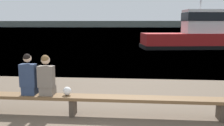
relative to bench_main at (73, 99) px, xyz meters
The scene contains 7 objects.
water_surface 124.25m from the bench_main, 89.76° to the left, with size 240.00×240.00×0.00m, color #386084.
far_shoreline 170.87m from the bench_main, 89.82° to the left, with size 600.00×12.00×4.15m, color #4C4C42.
bench_main is the anchor object (origin of this frame).
person_left 1.22m from the bench_main, behind, with size 0.38×0.36×1.03m.
person_right 0.84m from the bench_main, behind, with size 0.38×0.37×1.00m.
shopping_bag 0.24m from the bench_main, behind, with size 0.21×0.16×0.21m.
tugboat_red 19.34m from the bench_main, 67.45° to the left, with size 10.61×4.71×5.82m.
Camera 1 is at (0.96, -3.51, 2.24)m, focal length 40.00 mm.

